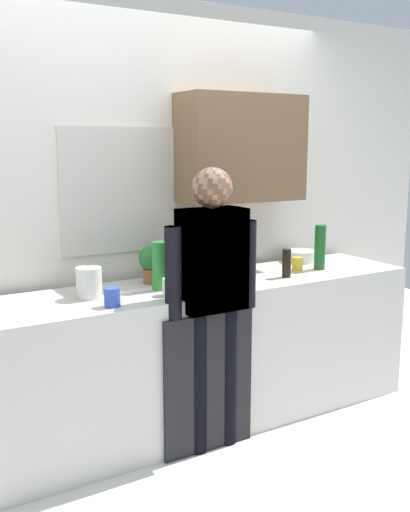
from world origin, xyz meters
TOP-DOWN VIEW (x-y plane):
  - ground_plane at (0.00, 0.00)m, footprint 8.00×8.00m
  - kitchen_counter at (0.00, 0.30)m, footprint 3.07×0.64m
  - dishwasher_panel at (-0.04, -0.03)m, footprint 0.56×0.02m
  - back_wall_assembly at (0.06, 0.70)m, footprint 4.67×0.42m
  - coffee_maker at (0.33, 0.47)m, footprint 0.20×0.20m
  - bottle_clear_soda at (-0.17, 0.29)m, footprint 0.09×0.09m
  - bottle_green_wine at (1.00, 0.25)m, footprint 0.07×0.07m
  - bottle_dark_sauce at (0.66, 0.17)m, footprint 0.06×0.06m
  - bottle_amber_beer at (0.01, 0.51)m, footprint 0.06×0.06m
  - cup_white_mug at (-0.18, 0.15)m, footprint 0.08×0.08m
  - cup_blue_mug at (-0.55, 0.09)m, footprint 0.08×0.08m
  - cup_yellow_cup at (0.86, 0.31)m, footprint 0.07×0.07m
  - mixing_bowl at (1.06, 0.52)m, footprint 0.22×0.22m
  - potted_plant at (-0.15, 0.46)m, footprint 0.15×0.15m
  - storage_canister at (-0.59, 0.32)m, footprint 0.14×0.14m
  - person_at_sink at (0.00, 0.00)m, footprint 0.57×0.22m
  - person_guest at (0.00, 0.00)m, footprint 0.57×0.22m

SIDE VIEW (x-z plane):
  - ground_plane at x=0.00m, z-range 0.00..0.00m
  - dishwasher_panel at x=-0.04m, z-range 0.00..0.80m
  - kitchen_counter at x=0.00m, z-range 0.00..0.89m
  - mixing_bowl at x=1.06m, z-range 0.89..0.97m
  - cup_yellow_cup at x=0.86m, z-range 0.89..0.98m
  - cup_white_mug at x=-0.18m, z-range 0.89..0.99m
  - cup_blue_mug at x=-0.55m, z-range 0.89..0.99m
  - person_at_sink at x=0.00m, z-range 0.15..1.75m
  - person_guest at x=0.00m, z-range 0.15..1.75m
  - storage_canister at x=-0.59m, z-range 0.89..1.06m
  - bottle_dark_sauce at x=0.66m, z-range 0.89..1.07m
  - bottle_amber_beer at x=0.01m, z-range 0.89..1.12m
  - potted_plant at x=-0.15m, z-range 0.91..1.14m
  - bottle_clear_soda at x=-0.17m, z-range 0.89..1.17m
  - coffee_maker at x=0.33m, z-range 0.87..1.20m
  - bottle_green_wine at x=1.00m, z-range 0.89..1.19m
  - back_wall_assembly at x=0.06m, z-range 0.05..2.65m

